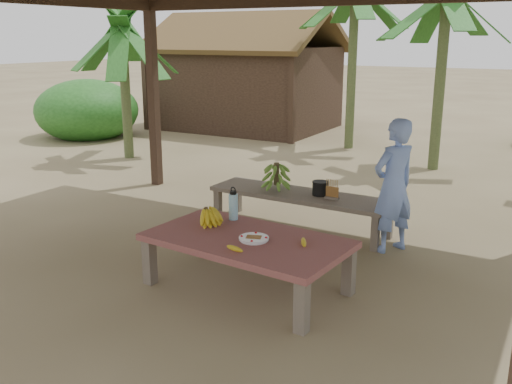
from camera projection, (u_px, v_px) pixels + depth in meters
The scene contains 16 objects.
ground at pixel (231, 268), 5.74m from camera, with size 80.00×80.00×0.00m, color brown.
work_table at pixel (247, 244), 5.15m from camera, with size 1.88×1.15×0.50m.
bench at pixel (300, 198), 6.79m from camera, with size 2.22×0.66×0.45m.
ripe_banana_bunch at pixel (206, 215), 5.49m from camera, with size 0.30×0.26×0.18m, color yellow, non-canonical shape.
plate at pixel (254, 239), 5.05m from camera, with size 0.27×0.27×0.04m.
loose_banana_front at pixel (235, 249), 4.81m from camera, with size 0.04×0.16×0.04m, color yellow.
loose_banana_side at pixel (304, 242), 4.95m from camera, with size 0.04×0.16×0.04m, color yellow.
water_flask at pixel (233, 206), 5.61m from camera, with size 0.09×0.09×0.33m.
green_banana_stalk at pixel (276, 176), 6.89m from camera, with size 0.31×0.31×0.35m, color #598C2D, non-canonical shape.
cooking_pot at pixel (320, 189), 6.67m from camera, with size 0.19×0.19×0.16m, color black.
skewer_rack at pixel (332, 189), 6.49m from camera, with size 0.18×0.08×0.24m, color #A57F47, non-canonical shape.
woman at pixel (394, 186), 6.03m from camera, with size 0.53×0.35×1.44m, color #7591DE.
hut at pixel (246, 84), 14.30m from camera, with size 4.40×3.43×2.85m.
banana_plant_n at pixel (446, 9), 9.30m from camera, with size 1.80×1.80×3.18m.
banana_plant_nw at pixel (355, 1), 11.14m from camera, with size 1.80×1.80×3.42m.
banana_plant_w at pixel (122, 42), 10.40m from camera, with size 1.80×1.80×2.63m.
Camera 1 is at (2.84, -4.52, 2.25)m, focal length 40.00 mm.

